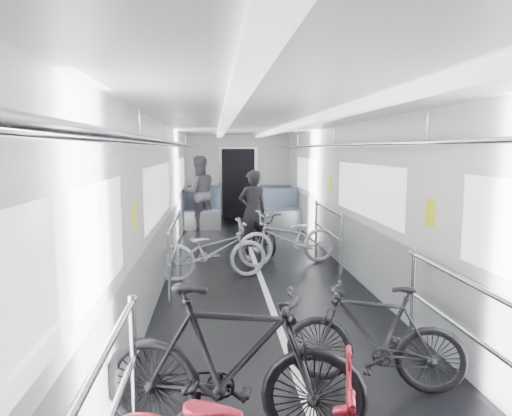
{
  "coord_description": "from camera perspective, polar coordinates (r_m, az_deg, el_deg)",
  "views": [
    {
      "loc": [
        -0.71,
        -6.38,
        1.99
      ],
      "look_at": [
        0.0,
        1.29,
        1.0
      ],
      "focal_mm": 32.0,
      "sensor_mm": 36.0,
      "label": 1
    }
  ],
  "objects": [
    {
      "name": "person_seated",
      "position": [
        11.41,
        -7.18,
        1.89
      ],
      "size": [
        1.04,
        0.9,
        1.83
      ],
      "primitive_type": "imported",
      "rotation": [
        0.0,
        0.0,
        3.4
      ],
      "color": "#353139",
      "rests_on": "floor"
    },
    {
      "name": "person_standing",
      "position": [
        8.89,
        -0.42,
        -0.36
      ],
      "size": [
        0.67,
        0.53,
        1.59
      ],
      "primitive_type": "imported",
      "rotation": [
        0.0,
        0.0,
        3.44
      ],
      "color": "black",
      "rests_on": "floor"
    },
    {
      "name": "bike_left_far",
      "position": [
        7.07,
        -5.46,
        -5.3
      ],
      "size": [
        1.78,
        0.9,
        0.89
      ],
      "primitive_type": "imported",
      "rotation": [
        0.0,
        0.0,
        1.76
      ],
      "color": "#A8A9AD",
      "rests_on": "floor"
    },
    {
      "name": "bike_right_mid",
      "position": [
        7.87,
        4.1,
        -3.77
      ],
      "size": [
        1.9,
        1.04,
        0.95
      ],
      "primitive_type": "imported",
      "rotation": [
        0.0,
        0.0,
        -1.33
      ],
      "color": "#BBBBC0",
      "rests_on": "floor"
    },
    {
      "name": "car_shell",
      "position": [
        8.24,
        -0.31,
        1.34
      ],
      "size": [
        3.02,
        14.01,
        2.41
      ],
      "color": "black",
      "rests_on": "ground"
    },
    {
      "name": "bike_right_near",
      "position": [
        4.06,
        14.57,
        -15.26
      ],
      "size": [
        1.54,
        0.89,
        0.89
      ],
      "primitive_type": "imported",
      "rotation": [
        0.0,
        0.0,
        -1.91
      ],
      "color": "black",
      "rests_on": "floor"
    },
    {
      "name": "bike_aisle",
      "position": [
        8.86,
        0.45,
        -3.0
      ],
      "size": [
        0.95,
        1.6,
        0.8
      ],
      "primitive_type": "imported",
      "rotation": [
        0.0,
        0.0,
        0.3
      ],
      "color": "black",
      "rests_on": "floor"
    },
    {
      "name": "bike_left_mid",
      "position": [
        3.26,
        -3.17,
        -18.96
      ],
      "size": [
        1.9,
        0.95,
        1.1
      ],
      "primitive_type": "imported",
      "rotation": [
        0.0,
        0.0,
        1.32
      ],
      "color": "black",
      "rests_on": "floor"
    }
  ]
}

